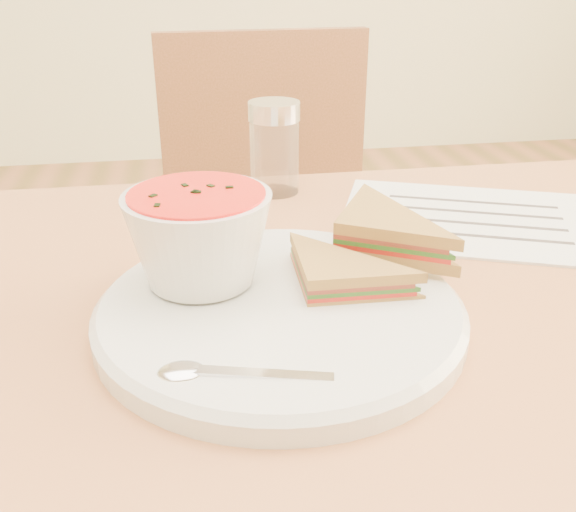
{
  "coord_description": "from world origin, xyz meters",
  "views": [
    {
      "loc": [
        -0.1,
        -0.48,
        1.03
      ],
      "look_at": [
        -0.02,
        -0.01,
        0.8
      ],
      "focal_mm": 40.0,
      "sensor_mm": 36.0,
      "label": 1
    }
  ],
  "objects": [
    {
      "name": "sandwich_half_a",
      "position": [
        -0.01,
        -0.05,
        0.78
      ],
      "size": [
        0.1,
        0.1,
        0.03
      ],
      "primitive_type": null,
      "rotation": [
        0.0,
        0.0,
        -0.03
      ],
      "color": "#AB853C",
      "rests_on": "plate"
    },
    {
      "name": "paper_menu",
      "position": [
        0.22,
        0.15,
        0.75
      ],
      "size": [
        0.35,
        0.31,
        0.0
      ],
      "primitive_type": null,
      "rotation": [
        0.0,
        0.0,
        -0.38
      ],
      "color": "white",
      "rests_on": "dining_table"
    },
    {
      "name": "spoon",
      "position": [
        -0.06,
        -0.13,
        0.77
      ],
      "size": [
        0.17,
        0.07,
        0.01
      ],
      "primitive_type": null,
      "rotation": [
        0.0,
        0.0,
        -0.23
      ],
      "color": "silver",
      "rests_on": "plate"
    },
    {
      "name": "condiment_shaker",
      "position": [
        0.01,
        0.29,
        0.81
      ],
      "size": [
        0.08,
        0.08,
        0.11
      ],
      "primitive_type": null,
      "rotation": [
        0.0,
        0.0,
        -0.31
      ],
      "color": "silver",
      "rests_on": "dining_table"
    },
    {
      "name": "plate",
      "position": [
        -0.03,
        -0.03,
        0.76
      ],
      "size": [
        0.35,
        0.35,
        0.02
      ],
      "primitive_type": null,
      "rotation": [
        0.0,
        0.0,
        -0.2
      ],
      "color": "silver",
      "rests_on": "dining_table"
    },
    {
      "name": "soup_bowl",
      "position": [
        -0.09,
        0.01,
        0.81
      ],
      "size": [
        0.16,
        0.16,
        0.08
      ],
      "primitive_type": null,
      "rotation": [
        0.0,
        0.0,
        -0.38
      ],
      "color": "silver",
      "rests_on": "plate"
    },
    {
      "name": "sandwich_half_b",
      "position": [
        0.02,
        0.02,
        0.8
      ],
      "size": [
        0.15,
        0.15,
        0.03
      ],
      "primitive_type": null,
      "rotation": [
        0.0,
        0.0,
        -0.52
      ],
      "color": "#AB853C",
      "rests_on": "plate"
    },
    {
      "name": "chair_far",
      "position": [
        0.07,
        0.56,
        0.45
      ],
      "size": [
        0.42,
        0.42,
        0.9
      ],
      "primitive_type": null,
      "rotation": [
        0.0,
        0.0,
        3.19
      ],
      "color": "brown",
      "rests_on": "floor"
    }
  ]
}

